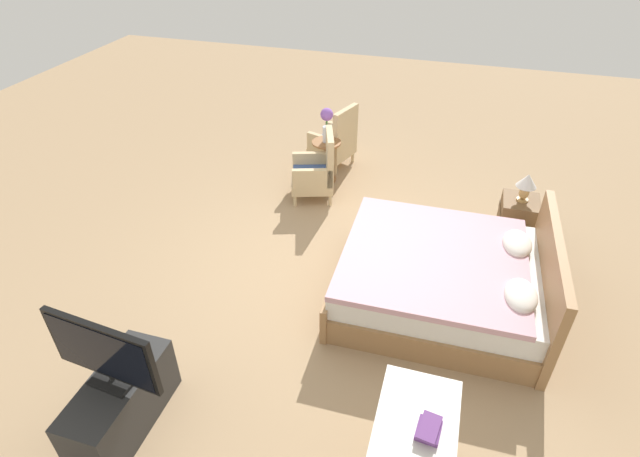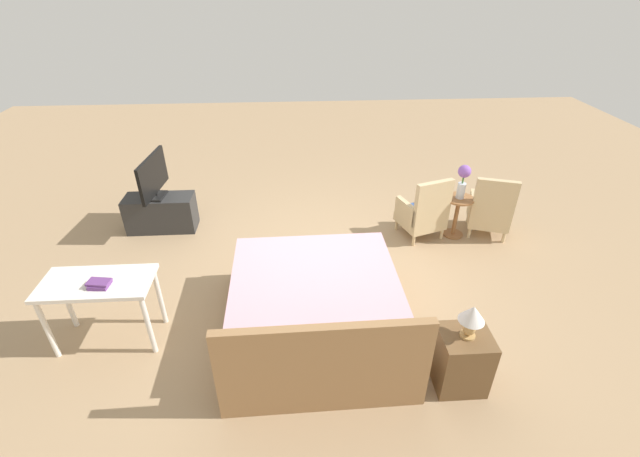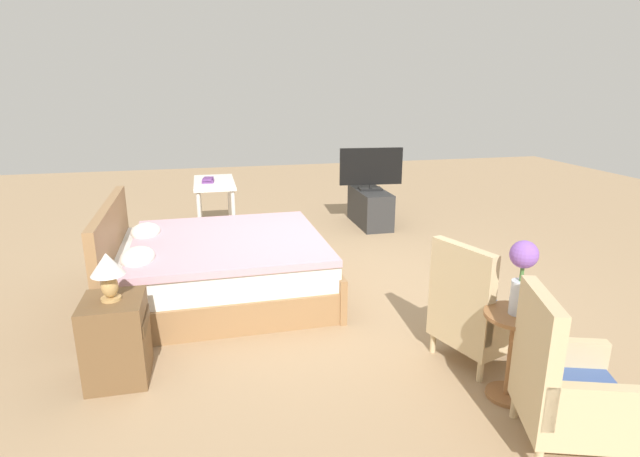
% 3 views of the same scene
% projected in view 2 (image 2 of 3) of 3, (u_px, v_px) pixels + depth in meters
% --- Properties ---
extents(ground_plane, '(16.00, 16.00, 0.00)m').
position_uv_depth(ground_plane, '(319.00, 269.00, 5.44)').
color(ground_plane, '#A38460').
extents(bed, '(1.79, 2.01, 0.96)m').
position_uv_depth(bed, '(316.00, 311.00, 4.34)').
color(bed, '#997047').
rests_on(bed, ground_plane).
extents(armchair_by_window_left, '(0.68, 0.68, 0.92)m').
position_uv_depth(armchair_by_window_left, '(490.00, 211.00, 5.97)').
color(armchair_by_window_left, '#CCB284').
rests_on(armchair_by_window_left, ground_plane).
extents(armchair_by_window_right, '(0.68, 0.68, 0.92)m').
position_uv_depth(armchair_by_window_right, '(424.00, 213.00, 5.92)').
color(armchair_by_window_right, '#CCB284').
rests_on(armchair_by_window_right, ground_plane).
extents(side_table, '(0.40, 0.40, 0.59)m').
position_uv_depth(side_table, '(457.00, 212.00, 5.94)').
color(side_table, '#936038').
rests_on(side_table, ground_plane).
extents(flower_vase, '(0.17, 0.17, 0.48)m').
position_uv_depth(flower_vase, '(463.00, 178.00, 5.67)').
color(flower_vase, silver).
rests_on(flower_vase, side_table).
extents(nightstand, '(0.44, 0.41, 0.59)m').
position_uv_depth(nightstand, '(461.00, 360.00, 3.80)').
color(nightstand, brown).
rests_on(nightstand, ground_plane).
extents(table_lamp, '(0.22, 0.22, 0.33)m').
position_uv_depth(table_lamp, '(472.00, 317.00, 3.54)').
color(table_lamp, tan).
rests_on(table_lamp, nightstand).
extents(tv_stand, '(0.96, 0.40, 0.51)m').
position_uv_depth(tv_stand, '(161.00, 213.00, 6.15)').
color(tv_stand, '#2D2D2D').
rests_on(tv_stand, ground_plane).
extents(tv_flatscreen, '(0.23, 0.90, 0.60)m').
position_uv_depth(tv_flatscreen, '(153.00, 177.00, 5.86)').
color(tv_flatscreen, black).
rests_on(tv_flatscreen, tv_stand).
extents(vanity_desk, '(1.04, 0.52, 0.74)m').
position_uv_depth(vanity_desk, '(99.00, 290.00, 4.10)').
color(vanity_desk, silver).
rests_on(vanity_desk, ground_plane).
extents(book_stack, '(0.22, 0.16, 0.06)m').
position_uv_depth(book_stack, '(99.00, 284.00, 3.97)').
color(book_stack, '#66387A').
rests_on(book_stack, vanity_desk).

